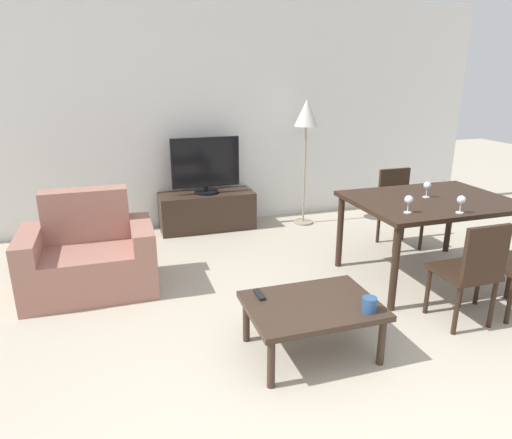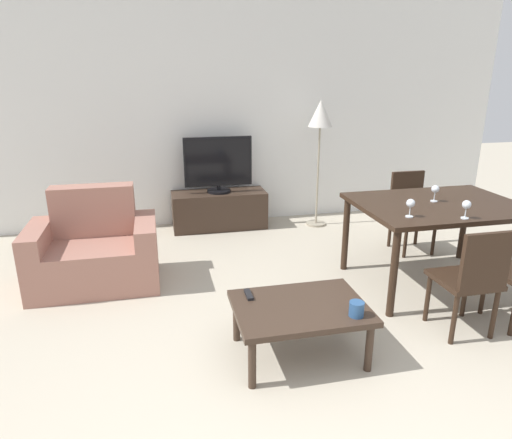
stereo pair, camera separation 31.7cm
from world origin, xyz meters
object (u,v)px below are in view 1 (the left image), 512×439
Objects in this scene: dining_chair_far at (398,204)px; floor_lamp at (306,120)px; armchair at (90,257)px; tv_stand at (207,211)px; tv at (206,165)px; wine_glass_left at (427,186)px; cup_white_near at (369,304)px; coffee_table at (312,309)px; wine_glass_right at (409,201)px; dining_table at (430,207)px; wine_glass_center at (461,201)px; dining_chair_near at (471,269)px; remote_primary at (259,295)px.

dining_chair_far is 0.54× the size of floor_lamp.
armchair reaches higher than tv_stand.
tv is 5.52× the size of wine_glass_left.
cup_white_near is at bearing -128.33° from dining_chair_far.
floor_lamp is (1.05, 2.59, 0.95)m from coffee_table.
coffee_table is at bearing -154.51° from wine_glass_right.
wine_glass_right is at bearing -21.20° from armchair.
floor_lamp is 2.14m from wine_glass_right.
dining_table is at bearing -12.72° from armchair.
wine_glass_center is at bearing -80.22° from floor_lamp.
wine_glass_left is 1.00× the size of wine_glass_center.
dining_chair_near is (2.71, -1.49, 0.16)m from armchair.
remote_primary is 1.46m from wine_glass_right.
cup_white_near is (1.75, -1.67, 0.12)m from armchair.
floor_lamp is (1.20, -0.16, 0.50)m from tv.
dining_table is (1.64, -1.96, -0.10)m from tv.
coffee_table is 0.62× the size of dining_table.
coffee_table is at bearing 145.42° from cup_white_near.
dining_chair_near reaches higher than coffee_table.
armchair is at bearing 136.37° from cup_white_near.
floor_lamp is 2.30m from wine_glass_center.
floor_lamp reaches higher than dining_chair_far.
tv_stand is 7.73× the size of wine_glass_center.
wine_glass_left is at bearing 108.70° from dining_table.
tv_stand is 7.73× the size of wine_glass_right.
dining_table is at bearing -106.59° from dining_chair_far.
floor_lamp is at bearing 94.42° from dining_chair_near.
wine_glass_center is (1.44, 0.37, 0.53)m from coffee_table.
dining_chair_near is at bearing -1.24° from coffee_table.
tv is 1.31m from floor_lamp.
remote_primary is 1.56× the size of cup_white_near.
tv is at bearing 116.71° from dining_chair_near.
coffee_table is 1.73m from dining_table.
cup_white_near is (-1.44, -1.83, -0.04)m from dining_chair_far.
cup_white_near reaches higher than tv_stand.
tv reaches higher than wine_glass_center.
dining_chair_far reaches higher than tv_stand.
armchair is 1.35× the size of tv.
wine_glass_right is at bearing -90.36° from floor_lamp.
dining_table reaches higher than tv_stand.
dining_chair_near is at bearing -85.58° from floor_lamp.
dining_chair_far is at bearing 57.85° from wine_glass_right.
tv_stand is at bearing 172.19° from floor_lamp.
tv reaches higher than dining_chair_far.
wine_glass_center is at bearing -18.21° from wine_glass_right.
wine_glass_center is at bearing -56.52° from tv_stand.
floor_lamp is 2.89m from remote_primary.
dining_chair_far is at bearing 42.84° from coffee_table.
dining_table is 1.95m from floor_lamp.
dining_chair_near reaches higher than cup_white_near.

